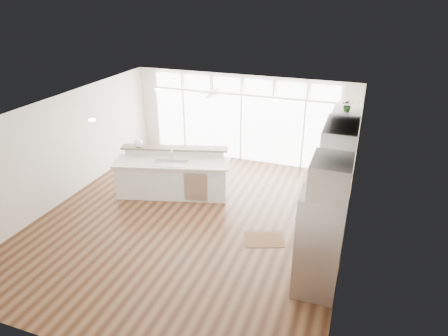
% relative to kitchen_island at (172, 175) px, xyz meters
% --- Properties ---
extents(floor, '(7.00, 8.00, 0.02)m').
position_rel_kitchen_island_xyz_m(floor, '(0.96, -1.00, -0.60)').
color(floor, '#3B2112').
rests_on(floor, ground).
extents(ceiling, '(7.00, 8.00, 0.02)m').
position_rel_kitchen_island_xyz_m(ceiling, '(0.96, -1.00, 2.11)').
color(ceiling, white).
rests_on(ceiling, wall_back).
extents(wall_back, '(7.00, 0.04, 2.70)m').
position_rel_kitchen_island_xyz_m(wall_back, '(0.96, 3.00, 0.76)').
color(wall_back, beige).
rests_on(wall_back, floor).
extents(wall_front, '(7.00, 0.04, 2.70)m').
position_rel_kitchen_island_xyz_m(wall_front, '(0.96, -5.00, 0.76)').
color(wall_front, beige).
rests_on(wall_front, floor).
extents(wall_left, '(0.04, 8.00, 2.70)m').
position_rel_kitchen_island_xyz_m(wall_left, '(-2.54, -1.00, 0.76)').
color(wall_left, beige).
rests_on(wall_left, floor).
extents(wall_right, '(0.04, 8.00, 2.70)m').
position_rel_kitchen_island_xyz_m(wall_right, '(4.46, -1.00, 0.76)').
color(wall_right, beige).
rests_on(wall_right, floor).
extents(glass_wall, '(5.80, 0.06, 2.08)m').
position_rel_kitchen_island_xyz_m(glass_wall, '(0.96, 2.94, 0.46)').
color(glass_wall, white).
rests_on(glass_wall, wall_back).
extents(transom_row, '(5.90, 0.06, 0.40)m').
position_rel_kitchen_island_xyz_m(transom_row, '(0.96, 2.94, 1.79)').
color(transom_row, white).
rests_on(transom_row, wall_back).
extents(desk_window, '(0.04, 0.85, 0.85)m').
position_rel_kitchen_island_xyz_m(desk_window, '(4.42, -0.70, 0.96)').
color(desk_window, white).
rests_on(desk_window, wall_right).
extents(ceiling_fan, '(1.16, 1.16, 0.32)m').
position_rel_kitchen_island_xyz_m(ceiling_fan, '(0.46, 1.80, 1.89)').
color(ceiling_fan, white).
rests_on(ceiling_fan, ceiling).
extents(recessed_lights, '(3.40, 3.00, 0.02)m').
position_rel_kitchen_island_xyz_m(recessed_lights, '(0.96, -0.80, 2.09)').
color(recessed_lights, white).
rests_on(recessed_lights, ceiling).
extents(oven_cabinet, '(0.64, 1.20, 2.50)m').
position_rel_kitchen_island_xyz_m(oven_cabinet, '(4.13, 0.80, 0.66)').
color(oven_cabinet, white).
rests_on(oven_cabinet, floor).
extents(desk_nook, '(0.72, 1.30, 0.76)m').
position_rel_kitchen_island_xyz_m(desk_nook, '(4.09, -0.70, -0.21)').
color(desk_nook, white).
rests_on(desk_nook, floor).
extents(upper_cabinets, '(0.64, 1.30, 0.64)m').
position_rel_kitchen_island_xyz_m(upper_cabinets, '(4.13, -0.70, 1.76)').
color(upper_cabinets, white).
rests_on(upper_cabinets, wall_right).
extents(refrigerator, '(0.76, 0.90, 2.00)m').
position_rel_kitchen_island_xyz_m(refrigerator, '(4.07, -2.35, 0.41)').
color(refrigerator, silver).
rests_on(refrigerator, floor).
extents(fridge_cabinet, '(0.64, 0.90, 0.60)m').
position_rel_kitchen_island_xyz_m(fridge_cabinet, '(4.13, -2.35, 1.71)').
color(fridge_cabinet, white).
rests_on(fridge_cabinet, wall_right).
extents(framed_photos, '(0.06, 0.22, 0.80)m').
position_rel_kitchen_island_xyz_m(framed_photos, '(4.42, -0.08, 0.81)').
color(framed_photos, black).
rests_on(framed_photos, wall_right).
extents(kitchen_island, '(3.17, 1.88, 1.18)m').
position_rel_kitchen_island_xyz_m(kitchen_island, '(0.00, 0.00, 0.00)').
color(kitchen_island, white).
rests_on(kitchen_island, floor).
extents(rug, '(1.02, 0.88, 0.01)m').
position_rel_kitchen_island_xyz_m(rug, '(2.81, -1.19, -0.59)').
color(rug, '#3B2212').
rests_on(rug, floor).
extents(office_chair, '(0.49, 0.46, 0.91)m').
position_rel_kitchen_island_xyz_m(office_chair, '(3.64, -0.15, -0.14)').
color(office_chair, black).
rests_on(office_chair, floor).
extents(fishbowl, '(0.27, 0.27, 0.23)m').
position_rel_kitchen_island_xyz_m(fishbowl, '(-1.02, 0.13, 0.71)').
color(fishbowl, silver).
rests_on(fishbowl, kitchen_island).
extents(monitor, '(0.14, 0.48, 0.39)m').
position_rel_kitchen_island_xyz_m(monitor, '(4.01, -0.70, 0.36)').
color(monitor, black).
rests_on(monitor, desk_nook).
extents(keyboard, '(0.11, 0.30, 0.02)m').
position_rel_kitchen_island_xyz_m(keyboard, '(3.84, -0.70, 0.18)').
color(keyboard, silver).
rests_on(keyboard, desk_nook).
extents(potted_plant, '(0.29, 0.32, 0.23)m').
position_rel_kitchen_island_xyz_m(potted_plant, '(4.13, 0.80, 2.02)').
color(potted_plant, '#305624').
rests_on(potted_plant, oven_cabinet).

